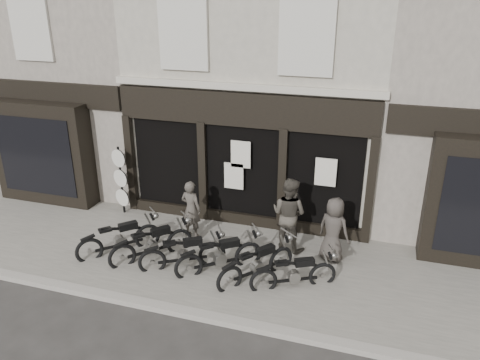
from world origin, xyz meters
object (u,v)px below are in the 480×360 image
(motorcycle_3, at_px, (220,258))
(man_right, at_px, (333,229))
(motorcycle_2, at_px, (184,256))
(motorcycle_5, at_px, (294,276))
(advert_sign_post, at_px, (121,183))
(motorcycle_1, at_px, (152,246))
(man_left, at_px, (191,209))
(motorcycle_4, at_px, (257,267))
(man_centre, at_px, (289,214))
(motorcycle_0, at_px, (120,241))

(motorcycle_3, relative_size, man_right, 1.12)
(motorcycle_2, xyz_separation_m, motorcycle_5, (2.72, -0.02, -0.02))
(advert_sign_post, bearing_deg, motorcycle_1, -28.91)
(motorcycle_1, distance_m, man_right, 4.51)
(motorcycle_2, height_order, motorcycle_5, motorcycle_2)
(motorcycle_5, bearing_deg, motorcycle_1, 149.07)
(man_left, bearing_deg, motorcycle_4, 158.26)
(motorcycle_5, xyz_separation_m, man_centre, (-0.50, 1.65, 0.70))
(motorcycle_5, distance_m, man_centre, 1.87)
(motorcycle_0, bearing_deg, man_right, -33.47)
(motorcycle_2, relative_size, man_centre, 0.98)
(motorcycle_2, height_order, advert_sign_post, advert_sign_post)
(motorcycle_2, relative_size, man_right, 1.15)
(motorcycle_1, distance_m, motorcycle_4, 2.74)
(motorcycle_3, bearing_deg, motorcycle_5, -43.76)
(man_left, relative_size, man_right, 0.97)
(motorcycle_3, distance_m, motorcycle_5, 1.84)
(man_centre, height_order, man_right, man_centre)
(motorcycle_3, relative_size, man_left, 1.15)
(man_centre, bearing_deg, motorcycle_1, 43.47)
(motorcycle_0, xyz_separation_m, motorcycle_5, (4.56, -0.18, -0.03))
(advert_sign_post, bearing_deg, motorcycle_4, -7.88)
(motorcycle_3, distance_m, man_left, 1.92)
(motorcycle_0, xyz_separation_m, motorcycle_3, (2.72, -0.03, 0.00))
(man_centre, relative_size, advert_sign_post, 0.88)
(motorcycle_1, relative_size, man_centre, 0.93)
(motorcycle_3, distance_m, motorcycle_4, 0.94)
(motorcycle_4, relative_size, man_right, 1.11)
(motorcycle_4, distance_m, man_left, 2.68)
(motorcycle_1, xyz_separation_m, advert_sign_post, (-2.02, 2.03, 0.65))
(motorcycle_2, height_order, man_right, man_right)
(motorcycle_4, bearing_deg, motorcycle_0, 126.58)
(man_left, xyz_separation_m, advert_sign_post, (-2.54, 0.73, 0.15))
(motorcycle_5, bearing_deg, motorcycle_2, 151.33)
(motorcycle_1, bearing_deg, motorcycle_5, -51.01)
(motorcycle_2, bearing_deg, motorcycle_3, -23.21)
(motorcycle_3, height_order, motorcycle_4, motorcycle_3)
(motorcycle_4, bearing_deg, motorcycle_3, 123.59)
(motorcycle_4, relative_size, man_centre, 0.94)
(motorcycle_3, bearing_deg, man_centre, 9.51)
(motorcycle_4, bearing_deg, motorcycle_1, 126.10)
(man_right, bearing_deg, motorcycle_0, 35.57)
(motorcycle_2, bearing_deg, man_left, 74.01)
(motorcycle_2, distance_m, man_left, 1.60)
(motorcycle_5, distance_m, advert_sign_post, 6.12)
(man_left, relative_size, man_centre, 0.83)
(man_left, bearing_deg, man_right, -170.44)
(advert_sign_post, bearing_deg, motorcycle_3, -12.01)
(motorcycle_3, height_order, man_left, man_left)
(motorcycle_4, xyz_separation_m, advert_sign_post, (-4.77, 2.13, 0.66))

